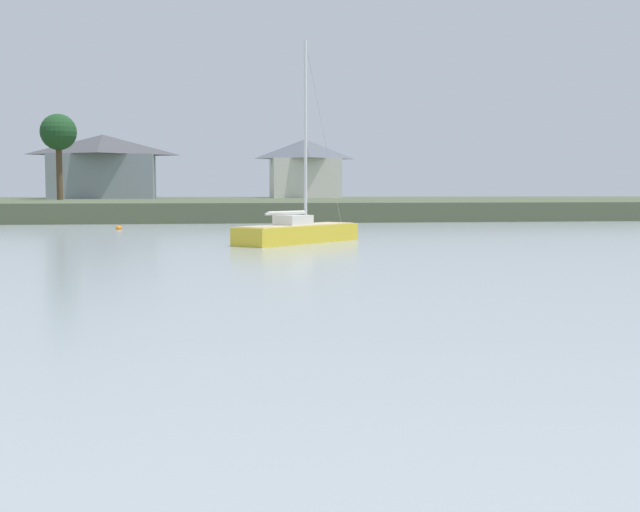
{
  "coord_description": "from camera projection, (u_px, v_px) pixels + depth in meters",
  "views": [
    {
      "loc": [
        -8.84,
        -5.24,
        2.58
      ],
      "look_at": [
        -5.07,
        19.64,
        0.59
      ],
      "focal_mm": 46.8,
      "sensor_mm": 36.0,
      "label": 1
    }
  ],
  "objects": [
    {
      "name": "far_shore_bank",
      "position": [
        273.0,
        206.0,
        94.11
      ],
      "size": [
        226.16,
        58.97,
        1.58
      ],
      "primitive_type": "cube",
      "color": "#4C563D",
      "rests_on": "ground"
    },
    {
      "name": "sailboat_yellow",
      "position": [
        298.0,
        238.0,
        40.8
      ],
      "size": [
        6.8,
        6.88,
        10.48
      ],
      "color": "gold",
      "rests_on": "ground"
    },
    {
      "name": "mooring_buoy_orange",
      "position": [
        119.0,
        228.0,
        54.69
      ],
      "size": [
        0.4,
        0.4,
        0.46
      ],
      "color": "orange",
      "rests_on": "ground"
    },
    {
      "name": "shore_tree_center",
      "position": [
        58.0,
        134.0,
        84.69
      ],
      "size": [
        3.68,
        3.68,
        8.74
      ],
      "color": "brown",
      "rests_on": "far_shore_bank"
    },
    {
      "name": "cottage_eastern",
      "position": [
        305.0,
        168.0,
        108.14
      ],
      "size": [
        9.39,
        6.94,
        7.57
      ],
      "color": "silver",
      "rests_on": "far_shore_bank"
    },
    {
      "name": "cottage_hillside",
      "position": [
        103.0,
        166.0,
        98.95
      ],
      "size": [
        12.91,
        9.14,
        7.56
      ],
      "color": "gray",
      "rests_on": "far_shore_bank"
    }
  ]
}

